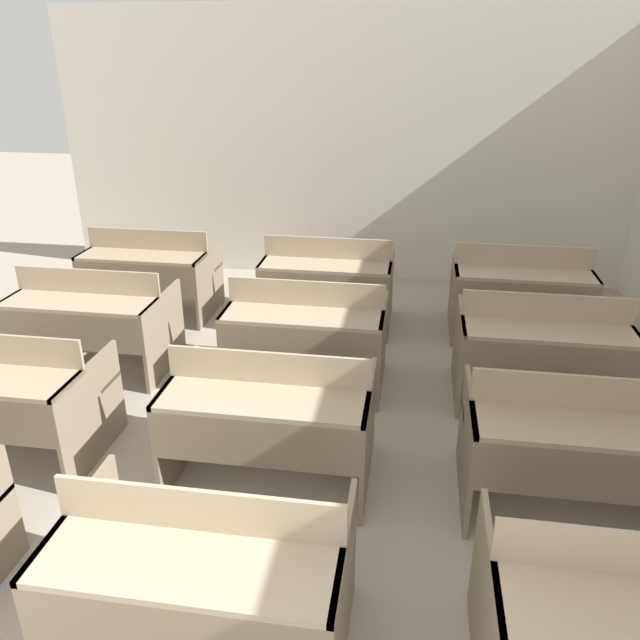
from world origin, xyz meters
The scene contains 11 objects.
wall_back centered at (0.00, 6.86, 1.47)m, with size 6.43×0.06×2.93m.
bench_front_center centered at (0.08, 1.72, 0.46)m, with size 1.21×0.80×0.87m.
bench_second_left centered at (-1.69, 2.94, 0.46)m, with size 1.21×0.80×0.87m.
bench_second_center centered at (0.08, 2.96, 0.46)m, with size 1.21×0.80×0.87m.
bench_second_right centered at (1.84, 2.95, 0.46)m, with size 1.21×0.80×0.87m.
bench_third_left centered at (-1.70, 4.17, 0.46)m, with size 1.21×0.80×0.87m.
bench_third_center centered at (0.08, 4.18, 0.46)m, with size 1.21×0.80×0.87m.
bench_third_right centered at (1.85, 4.18, 0.46)m, with size 1.21×0.80×0.87m.
bench_back_left centered at (-1.71, 5.37, 0.46)m, with size 1.21×0.80×0.87m.
bench_back_center centered at (0.08, 5.37, 0.46)m, with size 1.21×0.80×0.87m.
bench_back_right centered at (1.86, 5.40, 0.46)m, with size 1.21×0.80×0.87m.
Camera 1 is at (0.87, -0.16, 2.48)m, focal length 35.00 mm.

